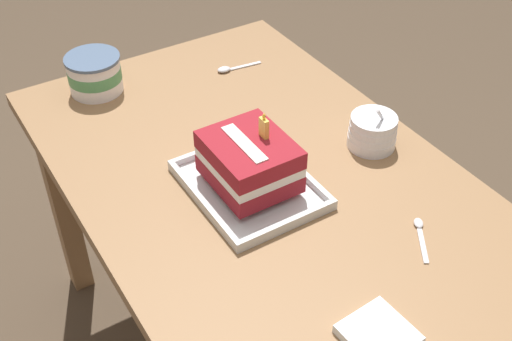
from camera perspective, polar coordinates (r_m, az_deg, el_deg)
The scene contains 8 objects.
dining_table at distance 1.49m, azimuth 0.53°, elevation -3.09°, with size 1.23×0.78×0.70m.
foil_tray at distance 1.39m, azimuth -0.56°, elevation -1.37°, with size 0.30×0.24×0.02m.
birthday_cake at distance 1.34m, azimuth -0.58°, elevation 0.82°, with size 0.18×0.16×0.16m.
bowl_stack at distance 1.51m, azimuth 10.13°, elevation 3.36°, with size 0.11×0.11×0.12m.
ice_cream_tub at distance 1.72m, azimuth -13.90°, elevation 8.20°, with size 0.14×0.14×0.10m.
serving_spoon_near_tray at distance 1.33m, azimuth 14.11°, elevation -5.14°, with size 0.11×0.08×0.01m.
serving_spoon_by_bowls at distance 1.78m, azimuth -2.46°, elevation 8.86°, with size 0.03×0.13×0.01m.
napkin_pile at distance 1.14m, azimuth 10.62°, elevation -13.90°, with size 0.12×0.12×0.02m.
Camera 1 is at (0.92, -0.59, 1.62)m, focal length 45.87 mm.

